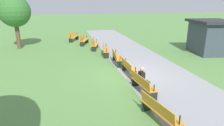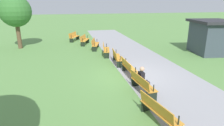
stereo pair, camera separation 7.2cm
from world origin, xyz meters
name	(u,v)px [view 1 (the left image)]	position (x,y,z in m)	size (l,w,h in m)	color
ground_plane	(130,75)	(0.00, 0.00, 0.00)	(120.00, 120.00, 0.00)	#5B8C47
path_paving	(156,73)	(0.00, 1.60, 0.00)	(36.80, 4.03, 0.01)	#939399
bench_0	(73,37)	(-10.92, -2.58, 0.47)	(1.81, 1.21, 0.89)	orange
bench_1	(84,40)	(-8.84, -1.69, 0.47)	(1.84, 1.08, 0.89)	orange
bench_2	(94,44)	(-6.70, -0.98, 0.47)	(1.85, 0.94, 0.89)	orange
bench_3	(105,49)	(-4.50, -0.48, 0.47)	(1.84, 0.79, 0.89)	orange
bench_4	(116,57)	(-2.26, -0.17, 0.47)	(1.82, 0.63, 0.89)	orange
bench_5	(129,67)	(0.00, -0.07, 0.47)	(1.79, 0.47, 0.89)	orange
bench_6	(142,84)	(2.26, -0.17, 0.47)	(1.82, 0.63, 0.89)	orange
bench_7	(159,111)	(4.50, -0.48, 0.47)	(1.84, 0.79, 0.89)	orange
person_seated	(143,78)	(2.04, -0.05, 0.64)	(0.36, 0.54, 1.20)	black
tree_1	(14,11)	(-8.59, -7.38, 3.17)	(2.64, 2.64, 4.52)	brown
kiosk	(211,36)	(-3.31, 7.79, 1.34)	(3.73, 3.41, 2.61)	#38424C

